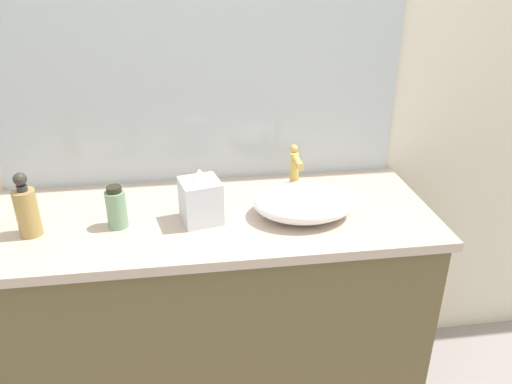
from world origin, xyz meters
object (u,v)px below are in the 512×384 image
Objects in this scene: soap_dispenser at (27,209)px; tissue_box at (201,199)px; lotion_bottle at (116,208)px; sink_basin at (304,202)px.

soap_dispenser reaches higher than tissue_box.
soap_dispenser is 0.52m from tissue_box.
tissue_box is (0.26, 0.00, 0.01)m from lotion_bottle.
lotion_bottle is 0.26m from tissue_box.
tissue_box is at bearing 0.54° from lotion_bottle.
tissue_box is at bearing 1.75° from soap_dispenser.
soap_dispenser is at bearing -178.25° from tissue_box.
sink_basin is 0.34m from tissue_box.
tissue_box reaches higher than lotion_bottle.
soap_dispenser is at bearing -179.57° from sink_basin.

